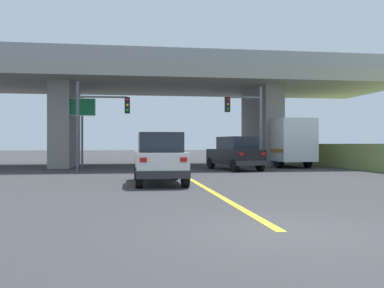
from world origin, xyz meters
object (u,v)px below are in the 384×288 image
suv_crossing (235,153)px  box_truck (282,142)px  traffic_signal_nearside (249,117)px  suv_lead (159,158)px  traffic_signal_farside (96,116)px  highway_sign (82,114)px

suv_crossing → box_truck: 5.72m
suv_crossing → traffic_signal_nearside: (1.22, 1.37, 2.30)m
suv_lead → suv_crossing: 9.86m
box_truck → traffic_signal_farside: size_ratio=1.42×
traffic_signal_farside → highway_sign: 3.09m
box_truck → suv_lead: bearing=-128.3°
suv_crossing → highway_sign: highway_sign is taller
traffic_signal_farside → highway_sign: (-1.11, 2.87, 0.26)m
traffic_signal_nearside → suv_lead: bearing=-123.4°
suv_lead → box_truck: 15.38m
suv_crossing → highway_sign: size_ratio=1.02×
suv_lead → traffic_signal_nearside: 11.89m
traffic_signal_nearside → highway_sign: traffic_signal_nearside is taller
box_truck → traffic_signal_farside: 13.14m
traffic_signal_nearside → highway_sign: 10.79m
traffic_signal_farside → box_truck: bearing=14.7°
highway_sign → suv_lead: bearing=-70.1°
traffic_signal_nearside → suv_crossing: bearing=-131.7°
traffic_signal_farside → traffic_signal_nearside: bearing=6.0°
traffic_signal_nearside → traffic_signal_farside: bearing=-174.0°
suv_crossing → traffic_signal_nearside: bearing=35.6°
suv_crossing → box_truck: (4.33, 3.68, 0.68)m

